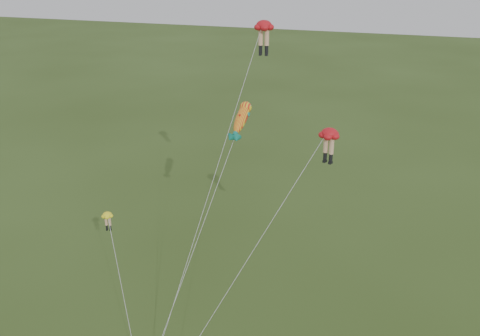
% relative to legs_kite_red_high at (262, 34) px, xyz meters
% --- Properties ---
extents(legs_kite_red_high, '(4.57, 13.07, 20.68)m').
position_rel_legs_kite_red_high_xyz_m(legs_kite_red_high, '(0.00, 0.00, 0.00)').
color(legs_kite_red_high, red).
rests_on(legs_kite_red_high, ground).
extents(legs_kite_red_mid, '(8.51, 10.24, 14.53)m').
position_rel_legs_kite_red_high_xyz_m(legs_kite_red_mid, '(5.38, -3.39, -6.02)').
color(legs_kite_red_mid, red).
rests_on(legs_kite_red_mid, ground).
extents(legs_kite_yellow, '(4.00, 4.27, 9.26)m').
position_rel_legs_kite_red_high_xyz_m(legs_kite_yellow, '(-7.58, -9.40, -11.51)').
color(legs_kite_yellow, '#FFF420').
rests_on(legs_kite_yellow, ground).
extents(fish_kite, '(3.52, 12.16, 15.36)m').
position_rel_legs_kite_red_high_xyz_m(fish_kite, '(-0.97, -1.67, -5.71)').
color(fish_kite, yellow).
rests_on(fish_kite, ground).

